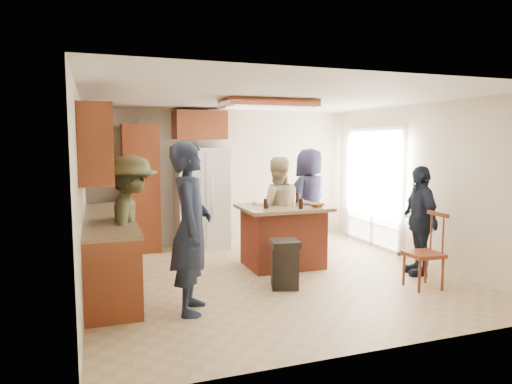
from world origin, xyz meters
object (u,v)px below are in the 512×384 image
object	(u,v)px
person_front_left	(191,228)
trash_bin	(285,264)
person_behind_left	(277,210)
kitchen_island	(283,235)
person_behind_right	(309,199)
refrigerator	(201,198)
person_counter	(132,224)
person_side_right	(419,220)
spindle_chair	(425,254)

from	to	relation	value
person_front_left	trash_bin	bearing A→B (deg)	-55.25
person_behind_left	kitchen_island	size ratio (longest dim) A/B	1.31
person_behind_right	refrigerator	world-z (taller)	refrigerator
person_front_left	kitchen_island	distance (m)	2.26
person_counter	person_front_left	bearing A→B (deg)	-140.82
trash_bin	person_counter	bearing A→B (deg)	165.18
person_front_left	person_counter	world-z (taller)	person_front_left
person_front_left	trash_bin	size ratio (longest dim) A/B	3.02
kitchen_island	trash_bin	size ratio (longest dim) A/B	2.03
person_behind_left	person_behind_right	bearing A→B (deg)	-130.27
person_behind_right	kitchen_island	world-z (taller)	person_behind_right
trash_bin	kitchen_island	bearing A→B (deg)	68.58
trash_bin	person_behind_right	bearing A→B (deg)	56.03
person_front_left	refrigerator	world-z (taller)	person_front_left
person_behind_right	person_side_right	distance (m)	2.12
person_behind_left	refrigerator	world-z (taller)	refrigerator
person_behind_right	refrigerator	distance (m)	1.94
refrigerator	trash_bin	bearing A→B (deg)	-79.21
person_side_right	refrigerator	size ratio (longest dim) A/B	0.87
refrigerator	spindle_chair	size ratio (longest dim) A/B	1.81
person_front_left	person_side_right	distance (m)	3.41
person_side_right	person_front_left	bearing A→B (deg)	-70.12
person_front_left	person_behind_right	size ratio (longest dim) A/B	1.06
person_counter	spindle_chair	xyz separation A→B (m)	(3.59, -1.12, -0.42)
person_front_left	refrigerator	bearing A→B (deg)	2.06
person_behind_left	trash_bin	size ratio (longest dim) A/B	2.66
person_behind_right	person_counter	bearing A→B (deg)	-9.50
person_side_right	kitchen_island	size ratio (longest dim) A/B	1.22
person_front_left	kitchen_island	world-z (taller)	person_front_left
person_front_left	person_behind_right	bearing A→B (deg)	-31.32
person_behind_right	person_side_right	world-z (taller)	person_behind_right
person_behind_left	kitchen_island	distance (m)	0.44
person_side_right	trash_bin	distance (m)	2.12
person_behind_left	person_side_right	size ratio (longest dim) A/B	1.07
person_front_left	refrigerator	xyz separation A→B (m)	(0.81, 3.08, -0.05)
person_behind_right	person_side_right	size ratio (longest dim) A/B	1.14
person_counter	spindle_chair	world-z (taller)	person_counter
person_side_right	spindle_chair	xyz separation A→B (m)	(-0.35, -0.56, -0.33)
person_side_right	spindle_chair	world-z (taller)	person_side_right
refrigerator	person_counter	bearing A→B (deg)	-122.44
person_front_left	spindle_chair	world-z (taller)	person_front_left
person_front_left	spindle_chair	distance (m)	3.08
person_front_left	person_side_right	xyz separation A→B (m)	(3.38, 0.37, -0.17)
spindle_chair	person_behind_left	bearing A→B (deg)	125.60
refrigerator	kitchen_island	distance (m)	1.94
person_front_left	person_counter	distance (m)	1.09
person_side_right	kitchen_island	world-z (taller)	person_side_right
person_front_left	person_counter	size ratio (longest dim) A/B	1.09
person_behind_right	refrigerator	bearing A→B (deg)	-56.14
person_counter	spindle_chair	distance (m)	3.79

